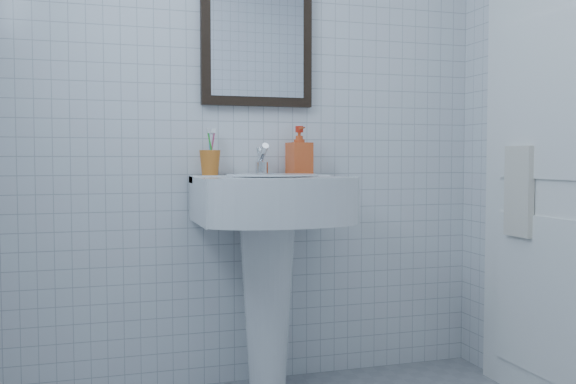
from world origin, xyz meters
name	(u,v)px	position (x,y,z in m)	size (l,w,h in m)	color
wall_back	(249,104)	(0.00, 1.20, 1.25)	(2.20, 0.02, 2.50)	silver
washbasin	(269,247)	(0.04, 0.99, 0.63)	(0.61, 0.45, 0.94)	white
faucet	(262,162)	(0.04, 1.10, 0.99)	(0.06, 0.12, 0.14)	silver
toothbrush_cup	(210,163)	(-0.19, 1.11, 0.99)	(0.09, 0.09, 0.11)	#CC6920
soap_dispenser	(299,151)	(0.21, 1.10, 1.04)	(0.09, 0.10, 0.21)	red
wall_mirror	(257,36)	(0.04, 1.18, 1.55)	(0.50, 0.04, 0.62)	black
bathroom_door	(550,160)	(1.08, 0.55, 1.00)	(0.04, 0.80, 2.00)	white
towel_ring	(524,148)	(1.06, 0.69, 1.05)	(0.18, 0.18, 0.01)	silver
hand_towel	(519,191)	(1.04, 0.69, 0.87)	(0.03, 0.16, 0.38)	silver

